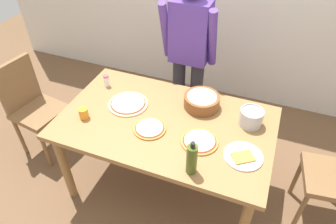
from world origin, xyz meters
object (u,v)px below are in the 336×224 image
person_cook (189,52)px  salt_shaker (107,81)px  steel_pot (251,117)px  plate_with_slice (243,156)px  pizza_cooked_on_tray (150,128)px  pizza_second_cooked (199,141)px  pizza_raw_on_board (128,104)px  chair_wooden_left (32,104)px  popcorn_bowl (202,100)px  cup_orange (84,113)px  dining_table (166,130)px  olive_oil_bottle (192,159)px

person_cook → salt_shaker: size_ratio=15.28×
steel_pot → person_cook: bearing=139.9°
plate_with_slice → salt_shaker: bearing=162.8°
pizza_cooked_on_tray → steel_pot: bearing=25.6°
pizza_second_cooked → plate_with_slice: size_ratio=1.01×
plate_with_slice → steel_pot: (-0.01, 0.34, 0.06)m
pizza_raw_on_board → steel_pot: steel_pot is taller
chair_wooden_left → popcorn_bowl: 1.57m
plate_with_slice → salt_shaker: 1.30m
person_cook → pizza_cooked_on_tray: person_cook is taller
plate_with_slice → cup_orange: bearing=-178.0°
dining_table → popcorn_bowl: popcorn_bowl is taller
olive_oil_bottle → cup_orange: (-0.91, 0.19, -0.07)m
olive_oil_bottle → pizza_cooked_on_tray: bearing=147.3°
pizza_cooked_on_tray → cup_orange: size_ratio=2.83×
steel_pot → salt_shaker: steel_pot is taller
popcorn_bowl → salt_shaker: (-0.84, -0.03, -0.01)m
pizza_raw_on_board → pizza_second_cooked: size_ratio=1.21×
dining_table → pizza_second_cooked: size_ratio=6.07×
pizza_cooked_on_tray → salt_shaker: salt_shaker is taller
chair_wooden_left → pizza_raw_on_board: chair_wooden_left is taller
chair_wooden_left → plate_with_slice: 1.95m
olive_oil_bottle → steel_pot: size_ratio=1.48×
steel_pot → olive_oil_bottle: bearing=-115.2°
olive_oil_bottle → dining_table: bearing=130.4°
dining_table → popcorn_bowl: 0.37m
person_cook → popcorn_bowl: (0.27, -0.49, -0.12)m
chair_wooden_left → steel_pot: bearing=6.0°
dining_table → olive_oil_bottle: (0.32, -0.38, 0.20)m
pizza_second_cooked → steel_pot: (0.29, 0.31, 0.06)m
plate_with_slice → person_cook: bearing=127.0°
olive_oil_bottle → steel_pot: 0.64m
plate_with_slice → cup_orange: 1.20m
dining_table → chair_wooden_left: (-1.32, -0.00, -0.13)m
pizza_second_cooked → popcorn_bowl: popcorn_bowl is taller
dining_table → person_cook: (-0.07, 0.76, 0.27)m
dining_table → plate_with_slice: size_ratio=6.15×
pizza_raw_on_board → pizza_second_cooked: (0.65, -0.19, 0.00)m
person_cook → chair_wooden_left: person_cook is taller
cup_orange → salt_shaker: salt_shaker is taller
olive_oil_bottle → salt_shaker: size_ratio=2.42×
pizza_second_cooked → plate_with_slice: plate_with_slice is taller
dining_table → pizza_raw_on_board: bearing=167.9°
pizza_second_cooked → salt_shaker: 1.00m
pizza_second_cooked → steel_pot: bearing=46.9°
popcorn_bowl → steel_pot: steel_pot is taller
pizza_second_cooked → cup_orange: 0.89m
popcorn_bowl → salt_shaker: 0.84m
pizza_second_cooked → olive_oil_bottle: size_ratio=1.03×
pizza_cooked_on_tray → popcorn_bowl: (0.27, 0.39, 0.05)m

